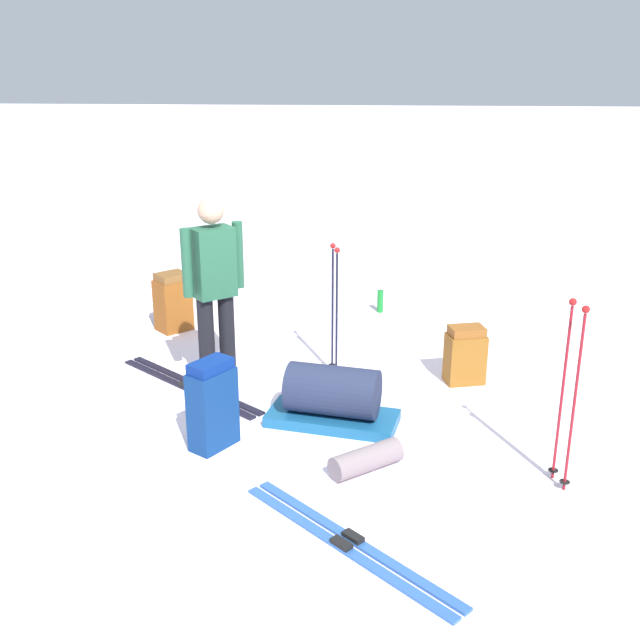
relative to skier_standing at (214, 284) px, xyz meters
name	(u,v)px	position (x,y,z in m)	size (l,w,h in m)	color
ground_plane	(320,396)	(-0.12, -0.92, -0.95)	(80.00, 80.00, 0.00)	white
skier_standing	(214,284)	(0.00, 0.00, 0.00)	(0.39, 0.46, 1.70)	black
ski_pair_near	(347,543)	(-2.23, -1.24, -0.94)	(1.30, 1.39, 0.05)	#2D5AA6
ski_pair_far	(190,386)	(-0.02, 0.26, -0.94)	(1.24, 1.50, 0.05)	black
backpack_large_dark	(173,302)	(1.43, 0.78, -0.65)	(0.43, 0.43, 0.63)	brown
backpack_bright	(465,355)	(0.27, -2.19, -0.70)	(0.30, 0.38, 0.53)	brown
backpack_small_spare	(213,405)	(-1.07, -0.18, -0.61)	(0.41, 0.37, 0.70)	navy
ski_poles_planted_near	(335,304)	(0.36, -1.01, -0.27)	(0.22, 0.12, 1.23)	black
ski_poles_planted_far	(570,387)	(-1.42, -2.67, -0.22)	(0.22, 0.11, 1.32)	maroon
gear_sled	(333,398)	(-0.63, -1.06, -0.73)	(0.64, 1.10, 0.49)	#175584
sleeping_mat_rolled	(366,459)	(-1.35, -1.34, -0.86)	(0.18, 0.18, 0.55)	gray
thermos_bottle	(380,301)	(2.19, -1.44, -0.82)	(0.07, 0.07, 0.26)	#167C29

